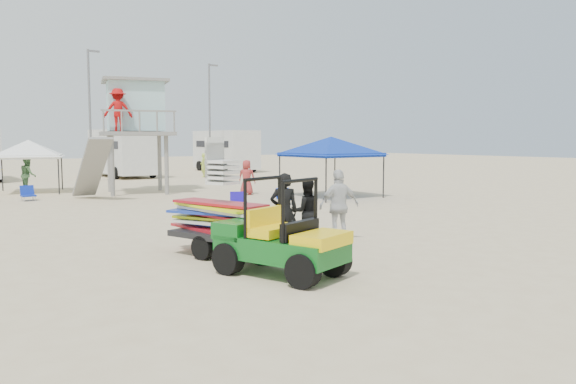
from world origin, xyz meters
TOP-DOWN VIEW (x-y plane):
  - ground at (0.00, 0.00)m, footprint 140.00×140.00m
  - utility_cart at (-1.45, 0.53)m, footprint 1.88×2.66m
  - surf_trailer at (-1.45, 2.86)m, footprint 1.93×2.68m
  - man_left at (0.07, 2.56)m, footprint 0.78×0.70m
  - man_mid at (0.92, 2.81)m, footprint 0.96×0.87m
  - man_right at (1.77, 2.56)m, footprint 1.15×0.71m
  - lifeguard_tower at (2.33, 18.05)m, footprint 4.07×4.07m
  - canopy_blue at (8.77, 11.13)m, footprint 3.46×3.46m
  - canopy_white_c at (-1.69, 21.26)m, footprint 3.66×3.66m
  - beach_chair_a at (-2.55, 17.46)m, footprint 0.55×0.59m
  - beach_chair_b at (5.45, 10.05)m, footprint 0.67×0.73m
  - beach_chair_c at (3.19, 9.81)m, footprint 0.71×0.80m
  - rv_mid_right at (6.00, 29.99)m, footprint 2.64×7.00m
  - rv_far_right at (15.00, 31.49)m, footprint 2.64×6.60m
  - light_pole_left at (3.00, 27.00)m, footprint 0.14×0.14m
  - light_pole_right at (12.00, 28.50)m, footprint 0.14×0.14m
  - distant_beachgoers at (-1.29, 18.39)m, footprint 21.40×12.92m

SIDE VIEW (x-z plane):
  - ground at x=0.00m, z-range 0.00..0.00m
  - beach_chair_a at x=-2.55m, z-range -0.01..0.63m
  - beach_chair_b at x=5.45m, z-range -0.01..0.63m
  - beach_chair_c at x=3.19m, z-range -0.01..0.63m
  - man_mid at x=0.92m, z-range 0.00..1.61m
  - distant_beachgoers at x=-1.29m, z-range -0.06..1.71m
  - utility_cart at x=-1.45m, z-range -0.06..1.77m
  - man_left at x=0.07m, z-range 0.00..1.80m
  - man_right at x=1.77m, z-range 0.00..1.83m
  - surf_trailer at x=-1.45m, z-range -0.21..2.10m
  - rv_far_right at x=15.00m, z-range 0.17..3.42m
  - rv_mid_right at x=6.00m, z-range 0.17..3.42m
  - canopy_white_c at x=-1.69m, z-range 0.93..3.88m
  - canopy_blue at x=8.77m, z-range 1.00..4.10m
  - lifeguard_tower at x=2.33m, z-range 1.29..6.57m
  - light_pole_left at x=3.00m, z-range 0.00..8.00m
  - light_pole_right at x=12.00m, z-range 0.00..8.00m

